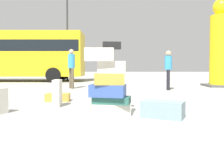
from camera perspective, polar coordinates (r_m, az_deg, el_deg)
ground_plane at (r=4.76m, az=0.27°, el=-9.66°), size 80.00×80.00×0.00m
suitcase_tower at (r=4.69m, az=-0.80°, el=-2.63°), size 0.89×0.61×1.45m
suitcase_tan_foreground_near at (r=6.86m, az=-12.71°, el=-5.28°), size 0.67×0.45×0.21m
suitcase_cream_left_side at (r=5.92m, az=-12.83°, el=-4.31°), size 0.18×0.39×0.64m
suitcase_slate_upright_blue at (r=4.64m, az=11.95°, el=-8.08°), size 0.87×0.71×0.31m
person_bearded_onlooker at (r=10.62m, az=-9.58°, el=2.25°), size 0.30×0.30×1.71m
person_passerby_in_red at (r=10.11m, az=13.19°, el=1.88°), size 0.30×0.34×1.61m
yellow_dummy_statue at (r=12.69m, az=24.38°, el=5.81°), size 1.42×1.42×4.18m
parked_bus at (r=17.07m, az=-22.76°, el=4.68°), size 9.40×2.91×3.15m
lamp_post at (r=16.50m, az=-10.57°, el=12.12°), size 0.36×0.36×5.95m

